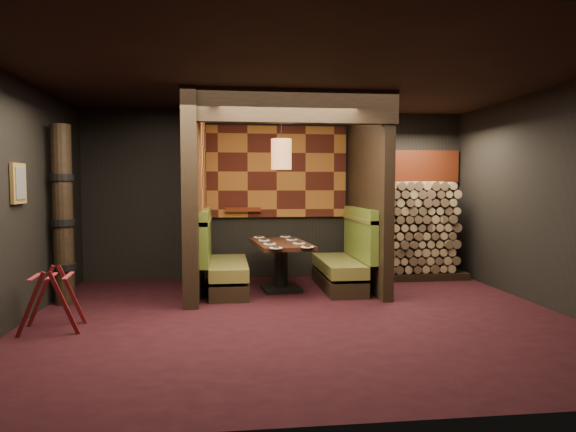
{
  "coord_description": "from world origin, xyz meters",
  "views": [
    {
      "loc": [
        -0.89,
        -6.03,
        1.62
      ],
      "look_at": [
        0.0,
        1.3,
        1.15
      ],
      "focal_mm": 32.0,
      "sensor_mm": 36.0,
      "label": 1
    }
  ],
  "objects_px": {
    "booth_bench_left": "(222,265)",
    "dining_table": "(281,258)",
    "pendant_lamp": "(281,154)",
    "firewood_stack": "(414,230)",
    "luggage_rack": "(52,297)",
    "booth_bench_right": "(345,263)",
    "totem_column": "(63,216)"
  },
  "relations": [
    {
      "from": "booth_bench_left",
      "to": "dining_table",
      "type": "distance_m",
      "value": 0.9
    },
    {
      "from": "pendant_lamp",
      "to": "firewood_stack",
      "type": "distance_m",
      "value": 2.78
    },
    {
      "from": "dining_table",
      "to": "luggage_rack",
      "type": "height_order",
      "value": "dining_table"
    },
    {
      "from": "dining_table",
      "to": "firewood_stack",
      "type": "relative_size",
      "value": 0.85
    },
    {
      "from": "dining_table",
      "to": "pendant_lamp",
      "type": "bearing_deg",
      "value": -90.0
    },
    {
      "from": "booth_bench_right",
      "to": "luggage_rack",
      "type": "relative_size",
      "value": 2.17
    },
    {
      "from": "booth_bench_right",
      "to": "firewood_stack",
      "type": "relative_size",
      "value": 0.92
    },
    {
      "from": "pendant_lamp",
      "to": "totem_column",
      "type": "xyz_separation_m",
      "value": [
        -2.98,
        -0.45,
        -0.87
      ]
    },
    {
      "from": "luggage_rack",
      "to": "firewood_stack",
      "type": "relative_size",
      "value": 0.43
    },
    {
      "from": "pendant_lamp",
      "to": "totem_column",
      "type": "distance_m",
      "value": 3.14
    },
    {
      "from": "firewood_stack",
      "to": "booth_bench_right",
      "type": "bearing_deg",
      "value": -152.65
    },
    {
      "from": "luggage_rack",
      "to": "firewood_stack",
      "type": "height_order",
      "value": "firewood_stack"
    },
    {
      "from": "booth_bench_left",
      "to": "firewood_stack",
      "type": "distance_m",
      "value": 3.35
    },
    {
      "from": "booth_bench_left",
      "to": "luggage_rack",
      "type": "height_order",
      "value": "booth_bench_left"
    },
    {
      "from": "pendant_lamp",
      "to": "luggage_rack",
      "type": "relative_size",
      "value": 1.39
    },
    {
      "from": "luggage_rack",
      "to": "totem_column",
      "type": "relative_size",
      "value": 0.31
    },
    {
      "from": "booth_bench_left",
      "to": "pendant_lamp",
      "type": "bearing_deg",
      "value": -6.43
    },
    {
      "from": "totem_column",
      "to": "firewood_stack",
      "type": "relative_size",
      "value": 1.39
    },
    {
      "from": "booth_bench_left",
      "to": "pendant_lamp",
      "type": "height_order",
      "value": "pendant_lamp"
    },
    {
      "from": "dining_table",
      "to": "pendant_lamp",
      "type": "height_order",
      "value": "pendant_lamp"
    },
    {
      "from": "booth_bench_right",
      "to": "booth_bench_left",
      "type": "bearing_deg",
      "value": 180.0
    },
    {
      "from": "booth_bench_right",
      "to": "luggage_rack",
      "type": "xyz_separation_m",
      "value": [
        -3.73,
        -1.82,
        -0.03
      ]
    },
    {
      "from": "totem_column",
      "to": "luggage_rack",
      "type": "bearing_deg",
      "value": -78.98
    },
    {
      "from": "pendant_lamp",
      "to": "luggage_rack",
      "type": "distance_m",
      "value": 3.64
    },
    {
      "from": "luggage_rack",
      "to": "booth_bench_left",
      "type": "bearing_deg",
      "value": 44.76
    },
    {
      "from": "booth_bench_right",
      "to": "totem_column",
      "type": "bearing_deg",
      "value": -172.14
    },
    {
      "from": "dining_table",
      "to": "totem_column",
      "type": "xyz_separation_m",
      "value": [
        -2.98,
        -0.5,
        0.68
      ]
    },
    {
      "from": "booth_bench_left",
      "to": "firewood_stack",
      "type": "xyz_separation_m",
      "value": [
        3.25,
        0.7,
        0.42
      ]
    },
    {
      "from": "dining_table",
      "to": "pendant_lamp",
      "type": "xyz_separation_m",
      "value": [
        -0.0,
        -0.05,
        1.55
      ]
    },
    {
      "from": "booth_bench_right",
      "to": "luggage_rack",
      "type": "distance_m",
      "value": 4.16
    },
    {
      "from": "luggage_rack",
      "to": "firewood_stack",
      "type": "distance_m",
      "value": 5.7
    },
    {
      "from": "booth_bench_left",
      "to": "dining_table",
      "type": "relative_size",
      "value": 1.09
    }
  ]
}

